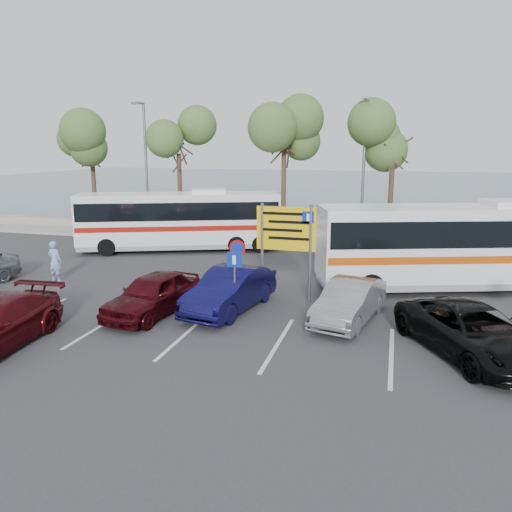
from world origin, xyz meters
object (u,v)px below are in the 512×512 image
(direction_sign, at_px, (286,236))
(coach_bus_right, at_px, (464,249))
(street_lamp_right, at_px, (364,166))
(pedestrian_near, at_px, (55,261))
(coach_bus_left, at_px, (180,222))
(car_silver_b, at_px, (349,301))
(suv_black, at_px, (473,331))
(street_lamp_left, at_px, (146,163))
(car_blue, at_px, (230,290))
(car_red, at_px, (153,294))

(direction_sign, xyz_separation_m, coach_bus_right, (6.50, 3.30, -0.77))
(street_lamp_right, distance_m, pedestrian_near, 16.26)
(coach_bus_left, distance_m, pedestrian_near, 7.75)
(coach_bus_left, distance_m, car_silver_b, 13.48)
(coach_bus_left, distance_m, suv_black, 17.34)
(pedestrian_near, bearing_deg, direction_sign, -175.54)
(street_lamp_left, height_order, street_lamp_right, same)
(direction_sign, relative_size, suv_black, 0.72)
(suv_black, relative_size, pedestrian_near, 2.88)
(car_blue, relative_size, car_silver_b, 1.10)
(coach_bus_left, relative_size, car_silver_b, 2.67)
(direction_sign, height_order, pedestrian_near, direction_sign)
(direction_sign, bearing_deg, street_lamp_left, 136.83)
(car_red, bearing_deg, suv_black, 5.06)
(street_lamp_left, relative_size, coach_bus_right, 0.69)
(street_lamp_right, bearing_deg, coach_bus_right, -57.34)
(suv_black, height_order, car_silver_b, suv_black)
(car_red, relative_size, car_silver_b, 1.03)
(street_lamp_left, distance_m, coach_bus_left, 5.53)
(pedestrian_near, bearing_deg, coach_bus_right, -164.22)
(pedestrian_near, bearing_deg, car_red, 159.48)
(direction_sign, relative_size, car_blue, 0.80)
(street_lamp_right, relative_size, car_red, 1.91)
(street_lamp_left, height_order, car_red, street_lamp_left)
(street_lamp_right, height_order, coach_bus_right, street_lamp_right)
(coach_bus_right, height_order, car_blue, coach_bus_right)
(street_lamp_left, bearing_deg, coach_bus_right, -21.86)
(car_blue, xyz_separation_m, pedestrian_near, (-8.40, 1.70, 0.13))
(car_silver_b, bearing_deg, direction_sign, 158.58)
(coach_bus_left, bearing_deg, car_red, -70.88)
(street_lamp_right, relative_size, coach_bus_right, 0.69)
(direction_sign, xyz_separation_m, car_blue, (-1.60, -1.70, -1.69))
(street_lamp_right, height_order, coach_bus_left, street_lamp_right)
(street_lamp_left, bearing_deg, pedestrian_near, -84.47)
(street_lamp_right, relative_size, pedestrian_near, 4.61)
(car_blue, distance_m, suv_black, 7.82)
(car_red, bearing_deg, car_blue, 33.98)
(street_lamp_left, relative_size, car_blue, 1.78)
(direction_sign, distance_m, car_blue, 2.88)
(direction_sign, height_order, car_red, direction_sign)
(street_lamp_left, relative_size, car_red, 1.91)
(street_lamp_right, bearing_deg, suv_black, -73.92)
(coach_bus_right, relative_size, suv_black, 2.33)
(coach_bus_left, xyz_separation_m, car_red, (3.50, -10.10, -0.84))
(car_blue, bearing_deg, car_silver_b, 10.33)
(street_lamp_left, relative_size, street_lamp_right, 1.00)
(street_lamp_left, xyz_separation_m, street_lamp_right, (13.00, 0.00, 0.00))
(direction_sign, relative_size, pedestrian_near, 2.07)
(direction_sign, distance_m, pedestrian_near, 10.13)
(coach_bus_right, xyz_separation_m, car_blue, (-8.10, -5.00, -0.92))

